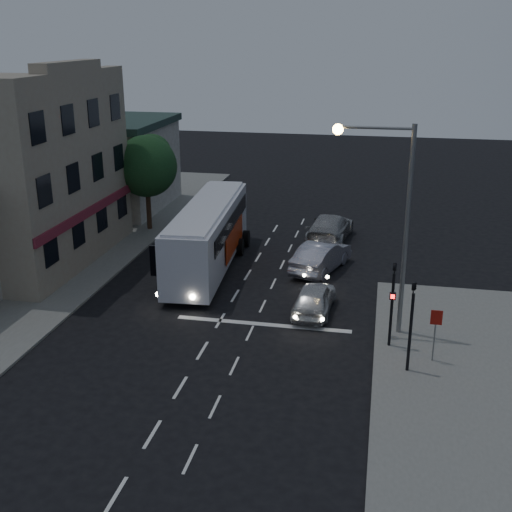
% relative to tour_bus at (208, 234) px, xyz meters
% --- Properties ---
extents(ground, '(120.00, 120.00, 0.00)m').
position_rel_tour_bus_xyz_m(ground, '(2.37, -8.71, -1.98)').
color(ground, black).
extents(sidewalk_far, '(12.00, 50.00, 0.12)m').
position_rel_tour_bus_xyz_m(sidewalk_far, '(-10.63, -0.71, -1.92)').
color(sidewalk_far, slate).
rests_on(sidewalk_far, ground).
extents(road_markings, '(8.00, 30.55, 0.01)m').
position_rel_tour_bus_xyz_m(road_markings, '(3.66, -5.40, -1.98)').
color(road_markings, silver).
rests_on(road_markings, ground).
extents(tour_bus, '(3.26, 12.09, 3.67)m').
position_rel_tour_bus_xyz_m(tour_bus, '(0.00, 0.00, 0.00)').
color(tour_bus, silver).
rests_on(tour_bus, ground).
extents(car_suv, '(1.93, 4.28, 1.43)m').
position_rel_tour_bus_xyz_m(car_suv, '(6.47, -4.91, -1.27)').
color(car_suv, silver).
rests_on(car_suv, ground).
extents(car_sedan_a, '(3.13, 5.24, 1.63)m').
position_rel_tour_bus_xyz_m(car_sedan_a, '(6.21, 0.80, -1.17)').
color(car_sedan_a, '#A9A7B8').
rests_on(car_sedan_a, ground).
extents(car_sedan_b, '(2.90, 5.98, 1.68)m').
position_rel_tour_bus_xyz_m(car_sedan_b, '(6.19, 6.42, -1.15)').
color(car_sedan_b, '#9E9E9F').
rests_on(car_sedan_b, ground).
extents(traffic_signal_main, '(0.25, 0.35, 4.10)m').
position_rel_tour_bus_xyz_m(traffic_signal_main, '(9.97, -7.93, 0.44)').
color(traffic_signal_main, black).
rests_on(traffic_signal_main, sidewalk_near).
extents(traffic_signal_side, '(0.18, 0.15, 4.10)m').
position_rel_tour_bus_xyz_m(traffic_signal_side, '(10.67, -9.91, 0.44)').
color(traffic_signal_side, black).
rests_on(traffic_signal_side, sidewalk_near).
extents(regulatory_sign, '(0.45, 0.12, 2.20)m').
position_rel_tour_bus_xyz_m(regulatory_sign, '(11.67, -8.94, -0.39)').
color(regulatory_sign, slate).
rests_on(regulatory_sign, sidewalk_near).
extents(streetlight, '(3.32, 0.44, 9.00)m').
position_rel_tour_bus_xyz_m(streetlight, '(9.71, -6.51, 3.75)').
color(streetlight, slate).
rests_on(streetlight, sidewalk_near).
extents(main_building, '(10.12, 12.00, 11.00)m').
position_rel_tour_bus_xyz_m(main_building, '(-11.59, -0.71, 3.17)').
color(main_building, gray).
rests_on(main_building, sidewalk_far).
extents(low_building_north, '(9.40, 9.40, 6.50)m').
position_rel_tour_bus_xyz_m(low_building_north, '(-11.13, 11.29, 1.41)').
color(low_building_north, gray).
rests_on(low_building_north, sidewalk_far).
extents(street_tree, '(4.00, 4.00, 6.20)m').
position_rel_tour_bus_xyz_m(street_tree, '(-5.84, 6.32, 2.51)').
color(street_tree, black).
rests_on(street_tree, sidewalk_far).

